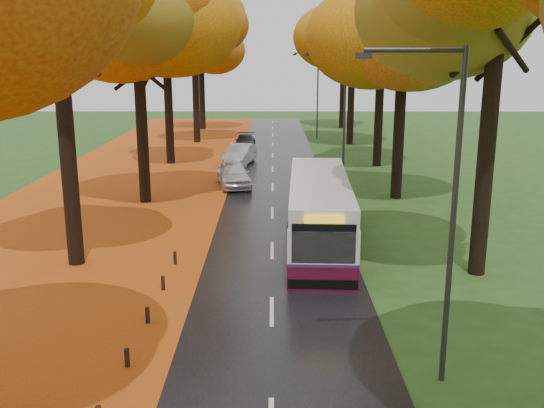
{
  "coord_description": "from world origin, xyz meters",
  "views": [
    {
      "loc": [
        0.04,
        -5.47,
        7.82
      ],
      "look_at": [
        0.0,
        15.55,
        2.6
      ],
      "focal_mm": 40.0,
      "sensor_mm": 36.0,
      "label": 1
    }
  ],
  "objects_px": {
    "bus": "(319,211)",
    "streetlamp_near": "(444,194)",
    "car_dark": "(245,141)",
    "streetlamp_mid": "(340,109)",
    "car_silver": "(240,154)",
    "car_white": "(234,174)",
    "streetlamp_far": "(315,88)"
  },
  "relations": [
    {
      "from": "bus",
      "to": "streetlamp_near",
      "type": "bearing_deg",
      "value": -76.95
    },
    {
      "from": "car_dark",
      "to": "bus",
      "type": "bearing_deg",
      "value": -79.38
    },
    {
      "from": "streetlamp_mid",
      "to": "bus",
      "type": "bearing_deg",
      "value": -100.15
    },
    {
      "from": "streetlamp_mid",
      "to": "car_silver",
      "type": "bearing_deg",
      "value": 128.82
    },
    {
      "from": "streetlamp_near",
      "to": "car_dark",
      "type": "distance_m",
      "value": 38.31
    },
    {
      "from": "bus",
      "to": "car_white",
      "type": "relative_size",
      "value": 2.45
    },
    {
      "from": "streetlamp_mid",
      "to": "streetlamp_far",
      "type": "xyz_separation_m",
      "value": [
        0.0,
        22.0,
        0.0
      ]
    },
    {
      "from": "streetlamp_near",
      "to": "car_white",
      "type": "relative_size",
      "value": 1.83
    },
    {
      "from": "streetlamp_far",
      "to": "car_white",
      "type": "distance_m",
      "value": 22.9
    },
    {
      "from": "car_white",
      "to": "car_dark",
      "type": "height_order",
      "value": "car_white"
    },
    {
      "from": "car_silver",
      "to": "streetlamp_near",
      "type": "bearing_deg",
      "value": -66.46
    },
    {
      "from": "bus",
      "to": "car_dark",
      "type": "relative_size",
      "value": 2.66
    },
    {
      "from": "streetlamp_far",
      "to": "car_silver",
      "type": "bearing_deg",
      "value": -113.95
    },
    {
      "from": "car_dark",
      "to": "streetlamp_near",
      "type": "bearing_deg",
      "value": -79.0
    },
    {
      "from": "car_silver",
      "to": "streetlamp_far",
      "type": "bearing_deg",
      "value": 77.67
    },
    {
      "from": "streetlamp_near",
      "to": "bus",
      "type": "height_order",
      "value": "streetlamp_near"
    },
    {
      "from": "car_white",
      "to": "bus",
      "type": "bearing_deg",
      "value": -80.74
    },
    {
      "from": "bus",
      "to": "car_white",
      "type": "bearing_deg",
      "value": 113.11
    },
    {
      "from": "streetlamp_far",
      "to": "car_white",
      "type": "relative_size",
      "value": 1.83
    },
    {
      "from": "streetlamp_near",
      "to": "bus",
      "type": "bearing_deg",
      "value": 100.44
    },
    {
      "from": "streetlamp_mid",
      "to": "car_white",
      "type": "height_order",
      "value": "streetlamp_mid"
    },
    {
      "from": "streetlamp_far",
      "to": "car_silver",
      "type": "relative_size",
      "value": 1.82
    },
    {
      "from": "streetlamp_far",
      "to": "bus",
      "type": "distance_m",
      "value": 33.37
    },
    {
      "from": "streetlamp_far",
      "to": "car_silver",
      "type": "distance_m",
      "value": 16.01
    },
    {
      "from": "streetlamp_near",
      "to": "car_silver",
      "type": "bearing_deg",
      "value": 101.92
    },
    {
      "from": "streetlamp_near",
      "to": "car_dark",
      "type": "bearing_deg",
      "value": 99.52
    },
    {
      "from": "streetlamp_near",
      "to": "car_silver",
      "type": "distance_m",
      "value": 30.74
    },
    {
      "from": "streetlamp_far",
      "to": "car_white",
      "type": "height_order",
      "value": "streetlamp_far"
    },
    {
      "from": "car_dark",
      "to": "streetlamp_mid",
      "type": "bearing_deg",
      "value": -66.5
    },
    {
      "from": "streetlamp_near",
      "to": "car_silver",
      "type": "xyz_separation_m",
      "value": [
        -6.3,
        29.83,
        -3.95
      ]
    },
    {
      "from": "streetlamp_near",
      "to": "car_white",
      "type": "bearing_deg",
      "value": 105.74
    },
    {
      "from": "bus",
      "to": "car_white",
      "type": "xyz_separation_m",
      "value": [
        -4.3,
        11.49,
        -0.72
      ]
    }
  ]
}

